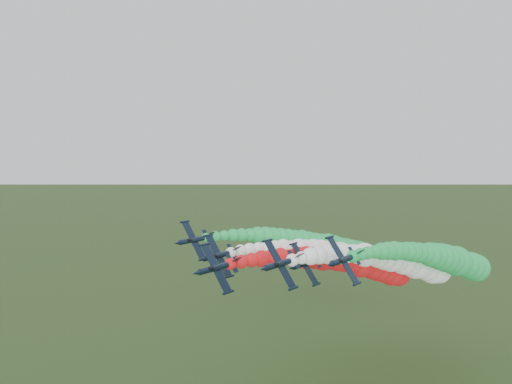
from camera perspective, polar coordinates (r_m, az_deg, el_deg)
jet_lead at (r=133.28m, az=11.95°, el=-8.25°), size 12.84×79.76×21.42m
jet_inner_left at (r=147.59m, az=10.94°, el=-7.36°), size 13.63×80.55×22.21m
jet_inner_right at (r=135.85m, az=16.77°, el=-7.76°), size 12.81×79.73×21.39m
jet_outer_left at (r=153.93m, az=7.96°, el=-6.12°), size 13.19×80.11×21.77m
jet_outer_right at (r=142.22m, az=21.20°, el=-7.29°), size 13.08×80.00×21.66m
jet_trail at (r=152.28m, az=17.24°, el=-7.75°), size 13.11×80.03×21.70m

